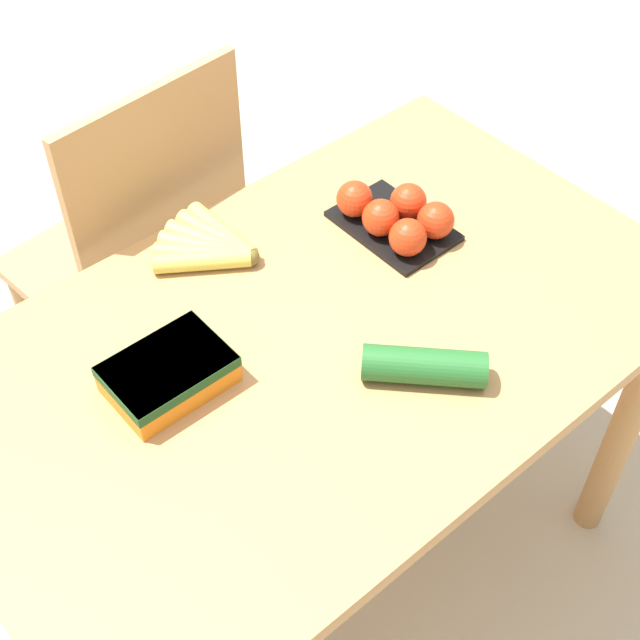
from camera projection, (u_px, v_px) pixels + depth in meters
ground_plane at (320, 565)px, 1.95m from camera, size 12.00×12.00×0.00m
dining_table at (320, 382)px, 1.48m from camera, size 1.20×0.73×0.76m
chair at (143, 263)px, 1.86m from camera, size 0.46×0.44×0.98m
banana_bunch at (210, 246)px, 1.51m from camera, size 0.16×0.18×0.03m
tomato_pack at (396, 217)px, 1.53m from camera, size 0.14×0.21×0.07m
carrot_bag at (168, 372)px, 1.30m from camera, size 0.18×0.12×0.05m
cucumber_near at (424, 366)px, 1.31m from camera, size 0.17×0.17×0.06m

